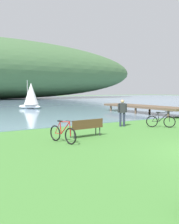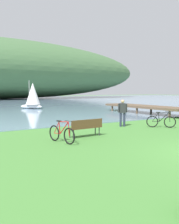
# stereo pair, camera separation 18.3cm
# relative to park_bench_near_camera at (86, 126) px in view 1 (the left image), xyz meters

# --- Properties ---
(distant_hillside) EXTENTS (87.54, 28.00, 16.34)m
(distant_hillside) POSITION_rel_park_bench_near_camera_xyz_m (9.88, 60.74, 7.69)
(distant_hillside) COLOR #42663D
(distant_hillside) RESTS_ON bay_water
(park_bench_near_camera) EXTENTS (1.83, 0.59, 0.88)m
(park_bench_near_camera) POSITION_rel_park_bench_near_camera_xyz_m (0.00, 0.00, 0.00)
(park_bench_near_camera) COLOR brown
(park_bench_near_camera) RESTS_ON ground
(bicycle_leaning_near_bench) EXTENTS (1.31, 1.28, 1.01)m
(bicycle_leaning_near_bench) POSITION_rel_park_bench_near_camera_xyz_m (5.55, 0.23, -0.12)
(bicycle_leaning_near_bench) COLOR black
(bicycle_leaning_near_bench) RESTS_ON ground
(bicycle_beside_path) EXTENTS (0.46, 1.74, 1.01)m
(bicycle_beside_path) POSITION_rel_park_bench_near_camera_xyz_m (-1.60, -0.61, -0.12)
(bicycle_beside_path) COLOR black
(bicycle_beside_path) RESTS_ON ground
(person_at_shoreline) EXTENTS (0.57, 0.35, 1.71)m
(person_at_shoreline) POSITION_rel_park_bench_near_camera_xyz_m (3.81, 1.84, 0.46)
(person_at_shoreline) COLOR #282D47
(person_at_shoreline) RESTS_ON ground
(sailboat_nearest_to_shore) EXTENTS (2.71, 2.90, 3.52)m
(sailboat_nearest_to_shore) POSITION_rel_park_bench_near_camera_xyz_m (3.90, 19.51, 1.18)
(sailboat_nearest_to_shore) COLOR white
(sailboat_nearest_to_shore) RESTS_ON bay_water
(pier_dock) EXTENTS (2.40, 10.00, 0.80)m
(pier_dock) POSITION_rel_park_bench_near_camera_xyz_m (11.35, 7.71, 0.17)
(pier_dock) COLOR brown
(pier_dock) RESTS_ON ground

